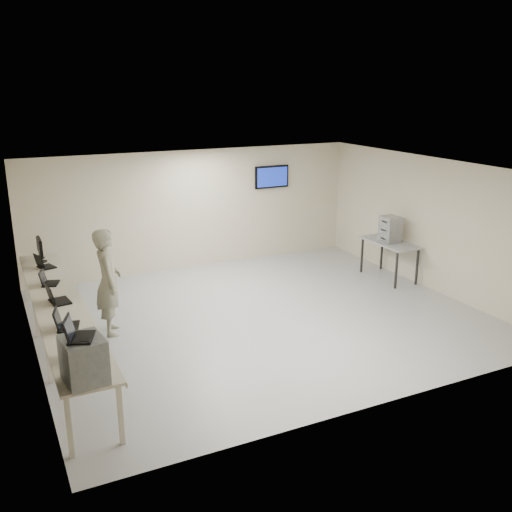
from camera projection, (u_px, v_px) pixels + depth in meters
name	position (u px, v px, depth m)	size (l,w,h in m)	color
room	(261.00, 244.00, 10.49)	(8.01, 7.01, 2.81)	#9D9D9C
workbench	(60.00, 307.00, 9.10)	(0.76, 6.00, 0.90)	#C1B09D
equipment_box	(84.00, 360.00, 6.61)	(0.46, 0.52, 0.54)	#535B60
laptop_on_box	(76.00, 333.00, 6.49)	(0.41, 0.43, 0.28)	black
laptop_0	(76.00, 352.00, 7.25)	(0.38, 0.41, 0.28)	black
laptop_1	(64.00, 323.00, 8.10)	(0.41, 0.45, 0.31)	black
laptop_2	(56.00, 298.00, 9.05)	(0.37, 0.43, 0.31)	black
laptop_3	(47.00, 281.00, 9.88)	(0.38, 0.40, 0.27)	black
laptop_4	(43.00, 264.00, 10.78)	(0.39, 0.41, 0.27)	black
monitor_near	(40.00, 248.00, 11.08)	(0.22, 0.48, 0.48)	black
monitor_far	(39.00, 247.00, 11.32)	(0.18, 0.41, 0.41)	black
soldier	(108.00, 282.00, 9.89)	(0.69, 0.45, 1.90)	#6A6E59
side_table	(390.00, 245.00, 12.76)	(0.67, 1.44, 0.86)	gray
storage_bins	(390.00, 229.00, 12.65)	(0.37, 0.41, 0.58)	gray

